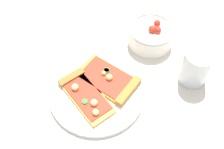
{
  "coord_description": "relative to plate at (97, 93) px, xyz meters",
  "views": [
    {
      "loc": [
        0.2,
        -0.36,
        0.64
      ],
      "look_at": [
        -0.01,
        0.01,
        0.03
      ],
      "focal_mm": 45.58,
      "sensor_mm": 36.0,
      "label": 1
    }
  ],
  "objects": [
    {
      "name": "pizza_slice_near",
      "position": [
        -0.02,
        -0.03,
        0.01
      ],
      "size": [
        0.17,
        0.13,
        0.03
      ],
      "color": "gold",
      "rests_on": "plate"
    },
    {
      "name": "plate",
      "position": [
        0.0,
        0.0,
        0.0
      ],
      "size": [
        0.25,
        0.25,
        0.01
      ],
      "primitive_type": "cylinder",
      "color": "white",
      "rests_on": "ground_plane"
    },
    {
      "name": "ground_plane",
      "position": [
        0.03,
        0.05,
        -0.01
      ],
      "size": [
        2.4,
        2.4,
        0.0
      ],
      "primitive_type": "plane",
      "color": "beige",
      "rests_on": "ground"
    },
    {
      "name": "pizza_slice_far",
      "position": [
        0.02,
        0.04,
        0.01
      ],
      "size": [
        0.17,
        0.11,
        0.02
      ],
      "color": "gold",
      "rests_on": "plate"
    },
    {
      "name": "soda_glass",
      "position": [
        0.19,
        0.17,
        0.04
      ],
      "size": [
        0.07,
        0.07,
        0.1
      ],
      "color": "silver",
      "rests_on": "ground_plane"
    },
    {
      "name": "salad_bowl",
      "position": [
        0.04,
        0.23,
        0.02
      ],
      "size": [
        0.13,
        0.13,
        0.07
      ],
      "color": "white",
      "rests_on": "ground_plane"
    }
  ]
}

